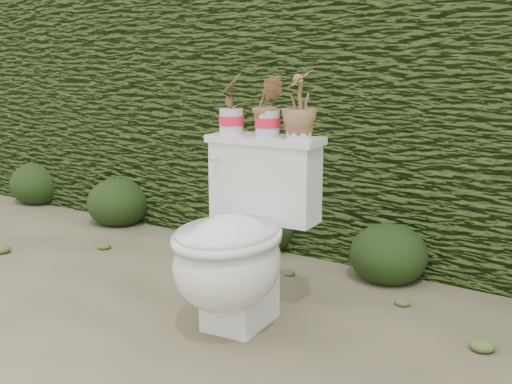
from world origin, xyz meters
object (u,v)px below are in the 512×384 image
Objects in this scene: toilet at (238,244)px; potted_plant_left at (231,105)px; potted_plant_right at (299,106)px; potted_plant_center at (268,108)px.

potted_plant_left is (-0.19, 0.22, 0.55)m from toilet.
potted_plant_left is at bearing -119.45° from potted_plant_right.
potted_plant_center is at bearing 87.21° from toilet.
potted_plant_right reaches higher than toilet.
potted_plant_left is 1.03× the size of potted_plant_center.
potted_plant_center is (0.18, 0.02, -0.00)m from potted_plant_left.
potted_plant_center is 0.15m from potted_plant_right.
toilet is 0.62m from potted_plant_right.
potted_plant_right is at bearing 69.60° from potted_plant_left.
potted_plant_left reaches higher than potted_plant_center.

